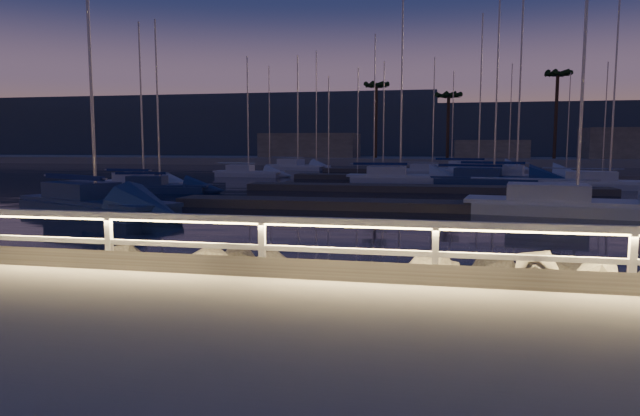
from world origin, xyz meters
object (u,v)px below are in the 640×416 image
at_px(sailboat_a, 157,186).
at_px(sailboat_m, 296,166).
at_px(sailboat_c, 570,204).
at_px(sailboat_k, 475,170).
at_px(sailboat_e, 142,183).
at_px(sailboat_n, 430,170).
at_px(sailboat_i, 247,172).
at_px(sailboat_l, 490,178).
at_px(sailboat_b, 93,202).
at_px(sailboat_j, 397,177).
at_px(guard_rail, 371,236).
at_px(sailboat_g, 513,176).
at_px(sailboat_h, 605,182).

height_order(sailboat_a, sailboat_m, sailboat_m).
height_order(sailboat_c, sailboat_k, sailboat_k).
height_order(sailboat_e, sailboat_n, sailboat_n).
relative_size(sailboat_c, sailboat_m, 1.17).
bearing_deg(sailboat_e, sailboat_m, 89.68).
relative_size(sailboat_a, sailboat_e, 0.95).
bearing_deg(sailboat_i, sailboat_c, -43.38).
xyz_separation_m(sailboat_l, sailboat_n, (-4.52, 12.76, -0.04)).
bearing_deg(sailboat_b, sailboat_m, 116.51).
xyz_separation_m(sailboat_a, sailboat_b, (2.24, -9.90, 0.07)).
relative_size(sailboat_c, sailboat_j, 1.10).
relative_size(guard_rail, sailboat_e, 4.10).
relative_size(sailboat_k, sailboat_l, 1.02).
relative_size(sailboat_c, sailboat_l, 1.00).
bearing_deg(sailboat_c, sailboat_j, 122.94).
xyz_separation_m(sailboat_e, sailboat_g, (24.59, 11.42, 0.06)).
height_order(sailboat_c, sailboat_h, sailboat_c).
bearing_deg(sailboat_e, sailboat_b, -63.38).
xyz_separation_m(sailboat_b, sailboat_k, (17.81, 35.96, -0.00)).
xyz_separation_m(guard_rail, sailboat_l, (4.73, 33.81, -0.94)).
bearing_deg(sailboat_j, sailboat_n, 78.69).
height_order(sailboat_e, sailboat_j, sailboat_j).
height_order(sailboat_e, sailboat_h, sailboat_h).
bearing_deg(sailboat_b, sailboat_g, 74.57).
height_order(sailboat_b, sailboat_h, sailboat_h).
relative_size(sailboat_i, sailboat_m, 0.83).
bearing_deg(sailboat_g, sailboat_e, -143.59).
distance_m(sailboat_l, sailboat_m, 27.64).
bearing_deg(sailboat_j, sailboat_l, -5.86).
height_order(sailboat_i, sailboat_m, sailboat_m).
xyz_separation_m(sailboat_i, sailboat_l, (20.66, -5.58, 0.03)).
bearing_deg(sailboat_k, sailboat_g, -76.69).
bearing_deg(sailboat_g, sailboat_n, 132.47).
height_order(sailboat_m, sailboat_n, sailboat_m).
xyz_separation_m(sailboat_e, sailboat_n, (18.22, 22.02, -0.01)).
bearing_deg(sailboat_k, guard_rail, -91.78).
relative_size(sailboat_l, sailboat_m, 1.17).
bearing_deg(sailboat_m, sailboat_i, -76.21).
xyz_separation_m(sailboat_i, sailboat_m, (1.07, 13.92, 0.05)).
relative_size(sailboat_g, sailboat_k, 1.02).
relative_size(sailboat_b, sailboat_h, 0.99).
xyz_separation_m(sailboat_c, sailboat_h, (5.28, 15.08, -0.03)).
height_order(sailboat_b, sailboat_m, sailboat_b).
distance_m(sailboat_c, sailboat_g, 20.24).
height_order(guard_rail, sailboat_i, sailboat_i).
xyz_separation_m(sailboat_g, sailboat_j, (-8.65, -1.54, -0.02)).
relative_size(sailboat_a, sailboat_l, 0.68).
xyz_separation_m(sailboat_i, sailboat_k, (20.43, 8.66, 0.06)).
bearing_deg(sailboat_m, sailboat_k, 3.01).
relative_size(guard_rail, sailboat_b, 3.06).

